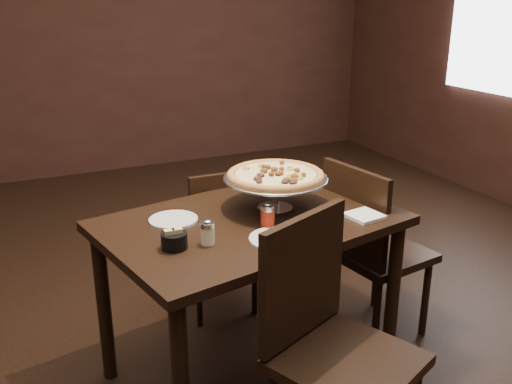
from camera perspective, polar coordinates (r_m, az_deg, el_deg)
name	(u,v)px	position (r m, az deg, el deg)	size (l,w,h in m)	color
room	(242,71)	(2.37, -1.43, 11.99)	(6.04, 7.04, 2.84)	black
dining_table	(251,240)	(2.51, -0.54, -4.84)	(1.38, 1.05, 0.78)	black
pizza_stand	(276,176)	(2.53, 1.96, 1.63)	(0.47, 0.47, 0.19)	silver
parmesan_shaker	(208,233)	(2.22, -4.85, -4.06)	(0.06, 0.06, 0.10)	#F8F5C1
pepper_flake_shaker	(268,216)	(2.36, 1.17, -2.40)	(0.06, 0.06, 0.11)	maroon
packet_caddy	(174,240)	(2.21, -8.19, -4.77)	(0.10, 0.10, 0.08)	black
napkin_stack	(364,216)	(2.53, 10.78, -2.35)	(0.14, 0.14, 0.01)	white
plate_left	(173,220)	(2.47, -8.27, -2.76)	(0.21, 0.21, 0.01)	silver
plate_near	(279,239)	(2.26, 2.32, -4.72)	(0.24, 0.24, 0.01)	silver
serving_spatula	(298,184)	(2.44, 4.19, 0.78)	(0.16, 0.16, 0.02)	silver
chair_far	(220,235)	(3.09, -3.58, -4.35)	(0.41, 0.41, 0.85)	black
chair_near	(330,338)	(2.13, 7.40, -14.30)	(0.60, 0.60, 0.97)	black
chair_side	(370,245)	(2.92, 11.31, -5.24)	(0.49, 0.49, 0.93)	black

